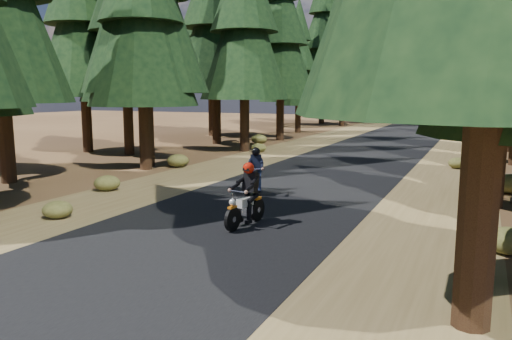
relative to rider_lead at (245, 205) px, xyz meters
The scene contains 8 objects.
ground 0.79m from the rider_lead, 152.48° to the left, with size 120.00×120.00×0.00m, color #452D18.
road 5.33m from the rider_lead, 95.71° to the left, with size 6.00×100.00×0.01m, color black.
shoulder_l 7.37m from the rider_lead, 134.19° to the left, with size 3.20×100.00×0.01m, color brown.
shoulder_r 6.68m from the rider_lead, 52.33° to the left, with size 3.20×100.00×0.01m, color brown.
pine_forest 22.57m from the rider_lead, 91.47° to the left, with size 34.59×55.08×16.32m.
understory_shrubs 8.33m from the rider_lead, 87.54° to the left, with size 16.20×29.97×0.62m.
rider_lead is the anchor object (origin of this frame).
rider_follow 3.64m from the rider_lead, 110.69° to the left, with size 1.12×1.76×1.51m.
Camera 1 is at (5.66, -10.88, 3.22)m, focal length 35.00 mm.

